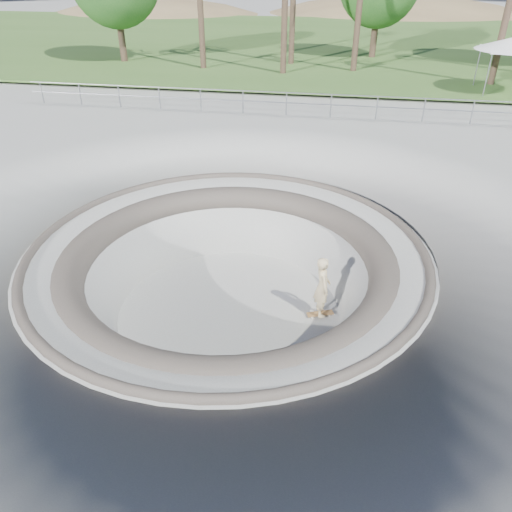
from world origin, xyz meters
name	(u,v)px	position (x,y,z in m)	size (l,w,h in m)	color
ground	(228,250)	(0.00, 0.00, 0.00)	(180.00, 180.00, 0.00)	#A9A9A3
skate_bowl	(229,307)	(0.00, 0.00, -1.83)	(14.00, 14.00, 4.10)	#A9A9A3
grass_strip	(319,42)	(0.00, 34.00, 0.22)	(180.00, 36.00, 0.12)	#3B5E25
distant_hills	(357,76)	(3.78, 57.17, -7.02)	(103.20, 45.00, 28.60)	brown
safety_railing	(286,103)	(0.00, 12.00, 0.69)	(25.00, 0.06, 1.03)	gray
skateboard	(320,314)	(2.48, 0.16, -1.84)	(0.75, 0.44, 0.08)	olive
skater	(322,287)	(2.48, 0.16, -0.96)	(0.63, 0.41, 1.73)	beige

